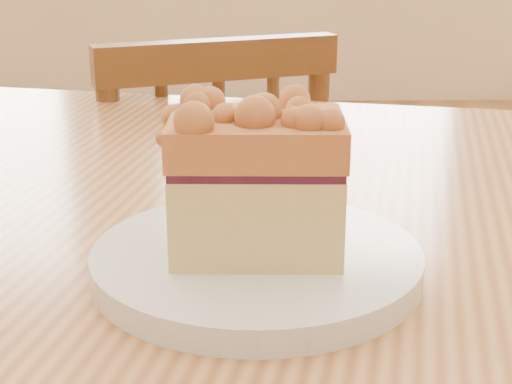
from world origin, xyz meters
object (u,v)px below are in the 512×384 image
cafe_chair_main (197,273)px  cake_slice (258,172)px  plate (257,262)px  cafe_table_main (164,317)px

cafe_chair_main → cake_slice: (0.09, -0.71, 0.40)m
cake_slice → cafe_chair_main: bearing=98.5°
plate → cafe_chair_main: bearing=97.1°
plate → cafe_table_main: bearing=125.8°
cafe_chair_main → plate: bearing=77.2°
cafe_table_main → cafe_chair_main: bearing=103.9°
cafe_table_main → cake_slice: size_ratio=12.26×
cafe_chair_main → plate: 0.79m
cafe_table_main → cake_slice: cake_slice is taller
plate → cake_slice: size_ratio=1.79×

